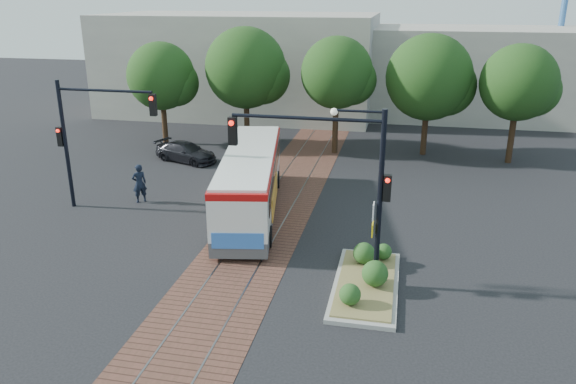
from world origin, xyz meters
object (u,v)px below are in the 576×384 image
officer (139,183)px  signal_pole_left (86,128)px  traffic_island (367,277)px  parked_car (186,152)px  signal_pole_main (343,170)px  city_bus (250,179)px

officer → signal_pole_left: bearing=-8.1°
traffic_island → parked_car: parked_car is taller
signal_pole_main → parked_car: signal_pole_main is taller
city_bus → signal_pole_left: bearing=178.3°
signal_pole_main → officer: size_ratio=3.14×
signal_pole_main → parked_car: bearing=129.9°
signal_pole_left → traffic_island: bearing=-20.4°
officer → parked_car: bearing=-128.5°
traffic_island → signal_pole_main: bearing=174.6°
signal_pole_main → signal_pole_left: signal_pole_main is taller
traffic_island → signal_pole_left: size_ratio=0.87×
signal_pole_left → officer: (1.76, 1.19, -2.91)m
signal_pole_main → traffic_island: bearing=-5.4°
city_bus → parked_car: city_bus is taller
traffic_island → officer: (-11.43, 6.08, 0.63)m
signal_pole_main → officer: signal_pole_main is taller
officer → parked_car: (-0.44, 7.06, -0.38)m
city_bus → signal_pole_main: (4.88, -5.92, 2.56)m
officer → traffic_island: bearing=109.8°
city_bus → parked_car: bearing=119.9°
traffic_island → signal_pole_main: 3.95m
signal_pole_left → parked_car: size_ratio=1.50×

